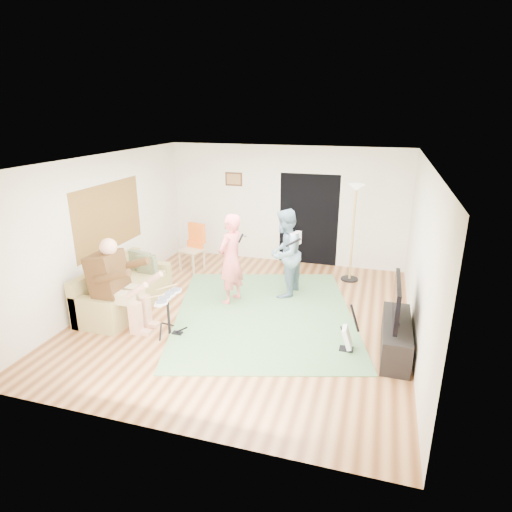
{
  "coord_description": "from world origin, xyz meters",
  "views": [
    {
      "loc": [
        2.1,
        -6.47,
        3.46
      ],
      "look_at": [
        0.09,
        0.3,
        1.02
      ],
      "focal_mm": 30.0,
      "sensor_mm": 36.0,
      "label": 1
    }
  ],
  "objects": [
    {
      "name": "area_rug",
      "position": [
        0.29,
        0.14,
        0.01
      ],
      "size": [
        4.0,
        4.47,
        0.02
      ],
      "primitive_type": "cube",
      "rotation": [
        0.0,
        0.0,
        0.28
      ],
      "color": "#4F7A4A",
      "rests_on": "floor"
    },
    {
      "name": "drummer",
      "position": [
        -1.85,
        -0.96,
        0.6
      ],
      "size": [
        0.99,
        0.56,
        1.53
      ],
      "color": "#492D14",
      "rests_on": "sofa"
    },
    {
      "name": "ceiling",
      "position": [
        0.0,
        0.0,
        2.7
      ],
      "size": [
        6.0,
        6.0,
        0.0
      ],
      "primitive_type": "plane",
      "rotation": [
        3.14,
        0.0,
        0.0
      ],
      "color": "white",
      "rests_on": "walls"
    },
    {
      "name": "television",
      "position": [
        2.45,
        -0.52,
        0.85
      ],
      "size": [
        0.06,
        1.11,
        0.59
      ],
      "primitive_type": "cube",
      "color": "black",
      "rests_on": "tv_cabinet"
    },
    {
      "name": "floor",
      "position": [
        0.0,
        0.0,
        0.0
      ],
      "size": [
        6.0,
        6.0,
        0.0
      ],
      "primitive_type": "plane",
      "color": "brown",
      "rests_on": "ground"
    },
    {
      "name": "doorway",
      "position": [
        0.55,
        2.99,
        1.05
      ],
      "size": [
        2.1,
        0.0,
        2.1
      ],
      "primitive_type": "plane",
      "rotation": [
        1.57,
        0.0,
        0.0
      ],
      "color": "black",
      "rests_on": "walls"
    },
    {
      "name": "walls",
      "position": [
        0.0,
        0.0,
        1.35
      ],
      "size": [
        5.5,
        6.0,
        2.7
      ],
      "primitive_type": null,
      "color": "silver",
      "rests_on": "floor"
    },
    {
      "name": "microphone",
      "position": [
        -0.24,
        0.47,
        1.27
      ],
      "size": [
        0.06,
        0.06,
        0.24
      ],
      "primitive_type": null,
      "color": "black",
      "rests_on": "singer"
    },
    {
      "name": "singer",
      "position": [
        -0.44,
        0.47,
        0.85
      ],
      "size": [
        0.57,
        0.71,
        1.7
      ],
      "primitive_type": "imported",
      "rotation": [
        0.0,
        0.0,
        -1.87
      ],
      "color": "#ED6767",
      "rests_on": "floor"
    },
    {
      "name": "drum_kit",
      "position": [
        -1.0,
        -0.96,
        0.3
      ],
      "size": [
        0.38,
        0.67,
        0.69
      ],
      "color": "black",
      "rests_on": "floor"
    },
    {
      "name": "dining_chair",
      "position": [
        -1.84,
        1.83,
        0.37
      ],
      "size": [
        0.55,
        0.57,
        1.05
      ],
      "rotation": [
        0.0,
        0.0,
        -0.26
      ],
      "color": "tan",
      "rests_on": "floor"
    },
    {
      "name": "window_blinds",
      "position": [
        -2.74,
        0.2,
        1.55
      ],
      "size": [
        0.0,
        2.05,
        2.05
      ],
      "primitive_type": "plane",
      "rotation": [
        1.57,
        0.0,
        1.57
      ],
      "color": "olive",
      "rests_on": "walls"
    },
    {
      "name": "picture_frame",
      "position": [
        -1.25,
        2.99,
        1.9
      ],
      "size": [
        0.42,
        0.03,
        0.32
      ],
      "primitive_type": "cube",
      "color": "#3F2314",
      "rests_on": "walls"
    },
    {
      "name": "guitar_spare",
      "position": [
        1.81,
        -0.67,
        0.22
      ],
      "size": [
        0.28,
        0.25,
        0.77
      ],
      "color": "black",
      "rests_on": "floor"
    },
    {
      "name": "sofa",
      "position": [
        -2.29,
        -0.31,
        0.27
      ],
      "size": [
        0.83,
        2.02,
        0.82
      ],
      "color": "#A08D50",
      "rests_on": "floor"
    },
    {
      "name": "guitar_held",
      "position": [
        0.64,
        1.05,
        1.16
      ],
      "size": [
        0.29,
        0.61,
        0.26
      ],
      "primitive_type": null,
      "rotation": [
        0.0,
        0.0,
        -0.29
      ],
      "color": "white",
      "rests_on": "guitarist"
    },
    {
      "name": "torchiere_lamp",
      "position": [
        1.61,
        2.21,
        1.4
      ],
      "size": [
        0.37,
        0.37,
        2.04
      ],
      "color": "black",
      "rests_on": "floor"
    },
    {
      "name": "guitarist",
      "position": [
        0.44,
        1.05,
        0.86
      ],
      "size": [
        0.76,
        0.91,
        1.71
      ],
      "primitive_type": "imported",
      "rotation": [
        0.0,
        0.0,
        -1.71
      ],
      "color": "slate",
      "rests_on": "floor"
    },
    {
      "name": "tv_cabinet",
      "position": [
        2.5,
        -0.52,
        0.25
      ],
      "size": [
        0.4,
        1.4,
        0.5
      ],
      "primitive_type": "cube",
      "color": "black",
      "rests_on": "floor"
    }
  ]
}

